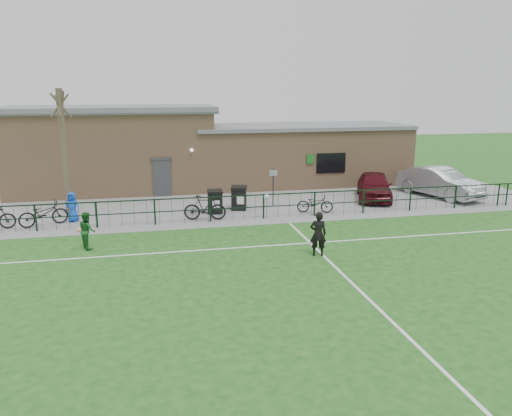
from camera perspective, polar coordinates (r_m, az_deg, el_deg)
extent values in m
plane|color=#1B5017|center=(15.88, 3.79, -8.78)|extent=(90.00, 90.00, 0.00)
cube|color=gray|center=(28.55, -3.54, 1.45)|extent=(34.00, 13.00, 0.02)
cube|color=white|center=(23.08, -1.44, -1.51)|extent=(28.00, 0.10, 0.01)
cube|color=white|center=(19.51, 0.61, -4.38)|extent=(28.00, 0.10, 0.01)
cube|color=white|center=(16.50, 10.56, -8.09)|extent=(0.10, 16.00, 0.01)
cube|color=black|center=(23.12, -1.54, 0.04)|extent=(28.00, 0.10, 1.20)
cylinder|color=#4D3F2E|center=(25.10, -21.04, 5.80)|extent=(0.30, 0.30, 6.00)
cube|color=black|center=(25.15, -1.95, 1.08)|extent=(0.90, 0.97, 1.09)
cube|color=black|center=(24.50, -4.71, 0.64)|extent=(0.74, 0.83, 1.04)
cylinder|color=black|center=(25.63, 1.97, 2.36)|extent=(0.07, 0.07, 2.00)
imported|color=#4A0D15|center=(28.15, 13.36, 2.49)|extent=(3.23, 4.70, 1.48)
imported|color=#979A9E|center=(29.84, 20.23, 2.79)|extent=(3.26, 5.29, 1.64)
imported|color=black|center=(24.08, -23.14, -0.59)|extent=(2.23, 1.47, 1.11)
imported|color=black|center=(23.22, -5.86, 0.04)|extent=(2.02, 0.90, 1.17)
imported|color=black|center=(24.64, 6.76, 0.52)|extent=(1.85, 1.08, 0.92)
imported|color=blue|center=(24.28, -20.25, 0.11)|extent=(0.75, 0.58, 1.37)
imported|color=black|center=(18.38, 7.11, -2.95)|extent=(0.68, 0.52, 1.66)
sphere|color=white|center=(20.53, 1.22, 1.27)|extent=(0.22, 0.22, 0.22)
imported|color=#195821|center=(20.14, -18.74, -2.43)|extent=(0.77, 0.85, 1.44)
sphere|color=silver|center=(22.65, -19.54, -2.33)|extent=(0.23, 0.23, 0.23)
cube|color=tan|center=(31.17, -4.41, 5.72)|extent=(24.00, 5.00, 3.50)
cube|color=tan|center=(30.74, -16.26, 9.52)|extent=(11.52, 5.00, 1.20)
cube|color=slate|center=(30.70, -16.36, 10.86)|extent=(12.02, 5.40, 0.28)
cube|color=slate|center=(32.09, 5.03, 9.27)|extent=(13.44, 5.30, 0.22)
cube|color=#383A3D|center=(28.52, -10.70, 3.35)|extent=(1.00, 0.08, 2.10)
cube|color=black|center=(30.32, 8.56, 5.10)|extent=(1.80, 0.08, 1.20)
cube|color=#19661E|center=(29.80, 6.26, 5.61)|extent=(0.45, 0.04, 0.55)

